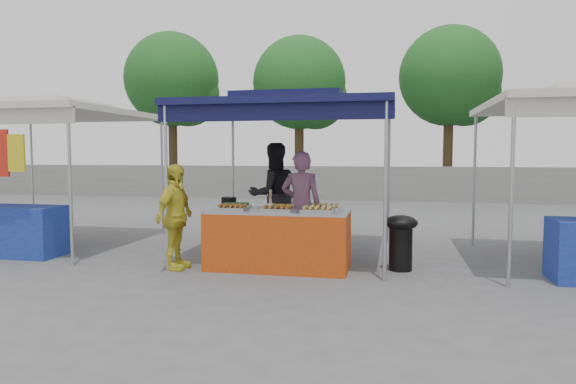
% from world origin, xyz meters
% --- Properties ---
extents(ground_plane, '(80.00, 80.00, 0.00)m').
position_xyz_m(ground_plane, '(0.00, 0.00, 0.00)').
color(ground_plane, '#505052').
extents(back_wall, '(40.00, 0.25, 1.20)m').
position_xyz_m(back_wall, '(0.00, 11.00, 0.60)').
color(back_wall, slate).
rests_on(back_wall, ground_plane).
extents(main_canopy, '(3.20, 3.20, 2.57)m').
position_xyz_m(main_canopy, '(0.00, 0.97, 2.37)').
color(main_canopy, '#A8A7AE').
rests_on(main_canopy, ground_plane).
extents(neighbor_stall_left, '(3.20, 3.20, 2.57)m').
position_xyz_m(neighbor_stall_left, '(-4.50, 0.57, 1.60)').
color(neighbor_stall_left, '#A8A7AE').
rests_on(neighbor_stall_left, ground_plane).
extents(tree_0, '(3.86, 3.86, 6.64)m').
position_xyz_m(tree_0, '(-7.36, 13.00, 4.54)').
color(tree_0, '#3A2B16').
rests_on(tree_0, ground_plane).
extents(tree_1, '(3.64, 3.60, 6.19)m').
position_xyz_m(tree_1, '(-1.95, 12.76, 4.23)').
color(tree_1, '#3A2B16').
rests_on(tree_1, ground_plane).
extents(tree_2, '(3.74, 3.72, 6.39)m').
position_xyz_m(tree_2, '(3.69, 13.16, 4.37)').
color(tree_2, '#3A2B16').
rests_on(tree_2, ground_plane).
extents(vendor_table, '(2.00, 0.80, 0.85)m').
position_xyz_m(vendor_table, '(0.00, -0.10, 0.43)').
color(vendor_table, '#AD3C0F').
rests_on(vendor_table, ground_plane).
extents(food_tray_fl, '(0.42, 0.30, 0.07)m').
position_xyz_m(food_tray_fl, '(-0.60, -0.33, 0.88)').
color(food_tray_fl, '#B3B2B7').
rests_on(food_tray_fl, vendor_table).
extents(food_tray_fm, '(0.42, 0.30, 0.07)m').
position_xyz_m(food_tray_fm, '(0.05, -0.34, 0.88)').
color(food_tray_fm, '#B3B2B7').
rests_on(food_tray_fm, vendor_table).
extents(food_tray_fr, '(0.42, 0.30, 0.07)m').
position_xyz_m(food_tray_fr, '(0.60, -0.34, 0.88)').
color(food_tray_fr, '#B3B2B7').
rests_on(food_tray_fr, vendor_table).
extents(food_tray_bl, '(0.42, 0.30, 0.07)m').
position_xyz_m(food_tray_bl, '(-0.66, -0.01, 0.88)').
color(food_tray_bl, '#B3B2B7').
rests_on(food_tray_bl, vendor_table).
extents(food_tray_bm, '(0.42, 0.30, 0.07)m').
position_xyz_m(food_tray_bm, '(0.01, 0.00, 0.88)').
color(food_tray_bm, '#B3B2B7').
rests_on(food_tray_bm, vendor_table).
extents(food_tray_br, '(0.42, 0.30, 0.07)m').
position_xyz_m(food_tray_br, '(0.66, -0.00, 0.88)').
color(food_tray_br, '#B3B2B7').
rests_on(food_tray_br, vendor_table).
extents(cooking_pot, '(0.23, 0.23, 0.13)m').
position_xyz_m(cooking_pot, '(-0.84, 0.25, 0.92)').
color(cooking_pot, black).
rests_on(cooking_pot, vendor_table).
extents(skewer_cup, '(0.09, 0.09, 0.11)m').
position_xyz_m(skewer_cup, '(-0.05, -0.34, 0.91)').
color(skewer_cup, '#A8A7AE').
rests_on(skewer_cup, vendor_table).
extents(wok_burner, '(0.47, 0.47, 0.79)m').
position_xyz_m(wok_burner, '(1.71, 0.19, 0.47)').
color(wok_burner, black).
rests_on(wok_burner, ground_plane).
extents(crate_left, '(0.49, 0.34, 0.29)m').
position_xyz_m(crate_left, '(-0.36, 0.63, 0.15)').
color(crate_left, navy).
rests_on(crate_left, ground_plane).
extents(crate_right, '(0.48, 0.34, 0.29)m').
position_xyz_m(crate_right, '(0.15, 0.70, 0.14)').
color(crate_right, navy).
rests_on(crate_right, ground_plane).
extents(crate_stacked, '(0.46, 0.32, 0.28)m').
position_xyz_m(crate_stacked, '(0.15, 0.70, 0.43)').
color(crate_stacked, navy).
rests_on(crate_stacked, crate_right).
extents(vendor_woman, '(0.64, 0.44, 1.68)m').
position_xyz_m(vendor_woman, '(0.21, 0.59, 0.84)').
color(vendor_woman, '#7A4E6C').
rests_on(vendor_woman, ground_plane).
extents(helper_man, '(1.12, 1.06, 1.83)m').
position_xyz_m(helper_man, '(-0.47, 1.59, 0.92)').
color(helper_man, black).
rests_on(helper_man, ground_plane).
extents(customer_person, '(0.45, 0.91, 1.50)m').
position_xyz_m(customer_person, '(-1.42, -0.40, 0.75)').
color(customer_person, gold).
rests_on(customer_person, ground_plane).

